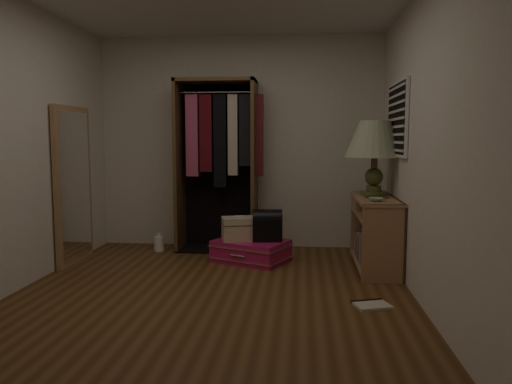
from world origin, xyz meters
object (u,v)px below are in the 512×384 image
Objects in this scene: floor_mirror at (73,185)px; black_bag at (267,225)px; console_bookshelf at (374,231)px; open_wardrobe at (219,151)px; white_jug at (159,243)px; train_case at (239,228)px; table_lamp at (375,141)px; pink_suitcase at (251,251)px.

floor_mirror reaches higher than black_bag.
open_wardrobe is at bearing 157.39° from console_bookshelf.
floor_mirror is 7.94× the size of white_jug.
train_case is at bearing -21.45° from white_jug.
black_bag is (0.31, -0.01, 0.05)m from train_case.
console_bookshelf is at bearing 0.62° from floor_mirror.
pink_suitcase is at bearing -179.84° from table_lamp.
white_jug is (-2.48, 0.56, -0.30)m from console_bookshelf.
open_wardrobe is 9.58× the size of white_jug.
floor_mirror is 1.23m from white_jug.
train_case reaches higher than white_jug.
console_bookshelf is 0.66× the size of floor_mirror.
table_lamp is (1.32, 0.00, 1.21)m from pink_suitcase.
train_case is 1.74m from table_lamp.
white_jug is at bearing -174.42° from pink_suitcase.
pink_suitcase is at bearing -19.04° from white_jug.
open_wardrobe reaches higher than pink_suitcase.
pink_suitcase is (-1.32, 0.16, -0.28)m from console_bookshelf.
console_bookshelf is 0.55× the size of open_wardrobe.
train_case is at bearing 6.20° from floor_mirror.
black_bag is at bearing -179.32° from table_lamp.
floor_mirror is at bearing 170.83° from train_case.
console_bookshelf is at bearing -14.25° from black_bag.
pink_suitcase is at bearing -51.90° from open_wardrobe.
open_wardrobe is 1.86m from table_lamp.
train_case is 2.03× the size of white_jug.
floor_mirror is (-3.24, -0.04, 0.45)m from console_bookshelf.
train_case is at bearing -61.10° from open_wardrobe.
table_lamp is at bearing -15.03° from train_case.
train_case is 1.25× the size of black_bag.
white_jug is at bearing 170.90° from table_lamp.
open_wardrobe reaches higher than floor_mirror.
console_bookshelf reaches higher than train_case.
console_bookshelf is 2.07m from open_wardrobe.
pink_suitcase is at bearing 170.37° from black_bag.
pink_suitcase is 1.79m from table_lamp.
open_wardrobe reaches higher than white_jug.
train_case is (-1.44, 0.16, -0.03)m from console_bookshelf.
console_bookshelf is 2.56m from white_jug.
open_wardrobe is 1.34m from white_jug.
floor_mirror is at bearing -152.51° from open_wardrobe.
open_wardrobe reaches higher than console_bookshelf.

